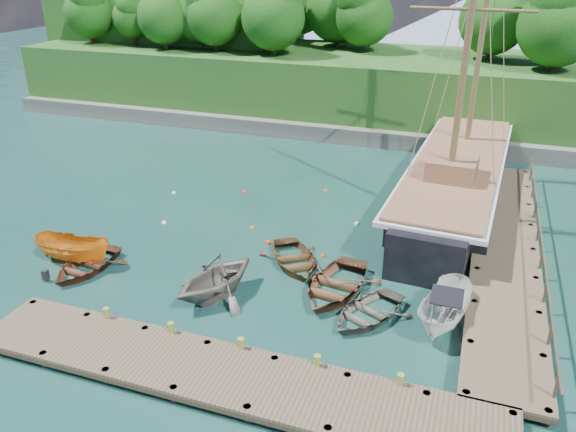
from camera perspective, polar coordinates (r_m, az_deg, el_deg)
name	(u,v)px	position (r m, az deg, el deg)	size (l,w,h in m)	color
ground	(246,284)	(26.73, -4.29, -6.92)	(160.00, 160.00, 0.00)	#173C2E
dock_near	(226,375)	(21.05, -6.34, -15.79)	(20.00, 3.20, 1.10)	#4C3C2D
dock_east	(505,248)	(30.96, 21.20, -3.01)	(3.20, 24.00, 1.10)	#4C3C2D
bollard_0	(109,329)	(24.91, -17.71, -10.90)	(0.26, 0.26, 0.45)	olive
bollard_1	(173,344)	(23.45, -11.62, -12.65)	(0.26, 0.26, 0.45)	olive
bollard_2	(242,361)	(22.29, -4.72, -14.43)	(0.26, 0.26, 0.45)	olive
bollard_3	(317,378)	(21.49, 2.93, -16.15)	(0.26, 0.26, 0.45)	olive
bollard_4	(398,398)	(21.10, 11.15, -17.66)	(0.26, 0.26, 0.45)	olive
rowboat_0	(87,270)	(29.48, -19.78, -5.20)	(2.89, 4.04, 0.84)	brown
rowboat_1	(216,296)	(26.04, -7.31, -8.03)	(3.77, 4.37, 2.30)	#6C655B
rowboat_2	(334,292)	(26.19, 4.72, -7.67)	(3.51, 4.92, 1.02)	brown
rowboat_3	(367,318)	(24.65, 7.99, -10.21)	(2.88, 4.03, 0.84)	#585047
rowboat_4	(294,264)	(28.24, 0.63, -4.94)	(3.03, 4.24, 0.88)	brown
motorboat_orange	(76,262)	(30.43, -20.74, -4.37)	(1.59, 4.24, 1.64)	orange
cabin_boat_white	(443,325)	(24.89, 15.48, -10.60)	(1.68, 4.46, 1.72)	white
schooner	(456,182)	(36.65, 16.68, 3.34)	(6.55, 28.72, 21.24)	black
mooring_buoy_0	(164,223)	(33.16, -12.47, -0.74)	(0.30, 0.30, 0.30)	white
mooring_buoy_1	(253,229)	(31.82, -3.63, -1.30)	(0.29, 0.29, 0.29)	#CE6003
mooring_buoy_2	(268,243)	(30.22, -2.04, -2.79)	(0.33, 0.33, 0.33)	#F8310A
mooring_buoy_3	(357,224)	(32.51, 6.98, -0.84)	(0.29, 0.29, 0.29)	white
mooring_buoy_4	(245,193)	(36.67, -4.42, 2.40)	(0.32, 0.32, 0.32)	red
mooring_buoy_5	(325,191)	(36.80, 3.83, 2.50)	(0.30, 0.30, 0.30)	#D05513
mooring_buoy_6	(174,193)	(37.17, -11.50, 2.27)	(0.29, 0.29, 0.29)	white
mooring_buoy_7	(322,257)	(28.98, 3.51, -4.14)	(0.27, 0.27, 0.27)	#E0490C
headland	(249,50)	(57.20, -3.97, 16.49)	(51.00, 19.31, 12.90)	#474744
distant_ridge	(458,25)	(91.31, 16.85, 18.07)	(117.00, 40.00, 10.00)	#728CA5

